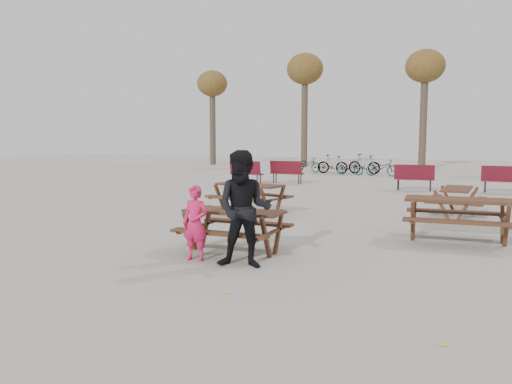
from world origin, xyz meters
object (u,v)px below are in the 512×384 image
at_px(child, 195,223).
at_px(picnic_table_far, 456,202).
at_px(picnic_table_north, 249,199).
at_px(adult, 244,209).
at_px(soda_bottle, 231,206).
at_px(food_tray, 247,210).
at_px(main_picnic_table, 234,220).
at_px(picnic_table_east, 458,220).

xyz_separation_m(child, picnic_table_far, (3.90, 6.95, -0.27)).
xyz_separation_m(picnic_table_north, picnic_table_far, (5.19, 1.87, -0.04)).
distance_m(adult, picnic_table_north, 5.64).
xyz_separation_m(child, picnic_table_north, (-1.29, 5.07, -0.23)).
bearing_deg(picnic_table_north, picnic_table_far, 35.26).
xyz_separation_m(soda_bottle, child, (-0.29, -0.75, -0.21)).
distance_m(soda_bottle, child, 0.83).
bearing_deg(picnic_table_far, food_tray, 155.67).
distance_m(food_tray, soda_bottle, 0.32).
bearing_deg(adult, main_picnic_table, 112.03).
xyz_separation_m(food_tray, picnic_table_far, (3.29, 6.19, -0.42)).
relative_size(picnic_table_north, picnic_table_far, 1.10).
relative_size(picnic_table_east, picnic_table_north, 1.07).
relative_size(food_tray, picnic_table_far, 0.10).
height_order(food_tray, child, child).
height_order(food_tray, picnic_table_north, picnic_table_north).
relative_size(main_picnic_table, picnic_table_north, 0.95).
bearing_deg(adult, child, 162.89).
xyz_separation_m(soda_bottle, picnic_table_north, (-1.58, 4.32, -0.44)).
bearing_deg(child, picnic_table_east, 39.63).
xyz_separation_m(main_picnic_table, food_tray, (0.28, -0.06, 0.21)).
xyz_separation_m(food_tray, picnic_table_north, (-1.90, 4.31, -0.38)).
height_order(adult, picnic_table_north, adult).
height_order(main_picnic_table, food_tray, food_tray).
distance_m(picnic_table_north, picnic_table_far, 5.52).
relative_size(food_tray, soda_bottle, 1.06).
distance_m(picnic_table_east, picnic_table_north, 5.58).
bearing_deg(child, soda_bottle, 68.24).
height_order(soda_bottle, picnic_table_far, soda_bottle).
bearing_deg(soda_bottle, food_tray, 1.30).
distance_m(child, picnic_table_east, 5.28).
bearing_deg(adult, picnic_table_far, 54.48).
height_order(food_tray, picnic_table_east, picnic_table_east).
bearing_deg(child, picnic_table_far, 60.15).
height_order(main_picnic_table, picnic_table_far, main_picnic_table).
bearing_deg(adult, picnic_table_north, 100.79).
distance_m(child, picnic_table_north, 5.24).
distance_m(food_tray, child, 0.99).
relative_size(child, adult, 0.68).
relative_size(child, picnic_table_east, 0.63).
relative_size(child, picnic_table_north, 0.67).
bearing_deg(main_picnic_table, picnic_table_east, 34.81).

